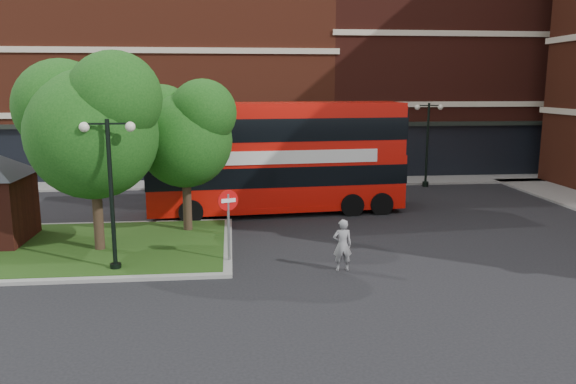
{
  "coord_description": "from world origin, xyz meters",
  "views": [
    {
      "loc": [
        -1.68,
        -17.85,
        6.04
      ],
      "look_at": [
        0.48,
        3.16,
        2.0
      ],
      "focal_mm": 35.0,
      "sensor_mm": 36.0,
      "label": 1
    }
  ],
  "objects": [
    {
      "name": "tree_island_west",
      "position": [
        -6.6,
        2.58,
        4.79
      ],
      "size": [
        5.4,
        4.71,
        7.21
      ],
      "color": "#2D2116",
      "rests_on": "ground"
    },
    {
      "name": "lamp_island",
      "position": [
        -5.5,
        0.2,
        2.83
      ],
      "size": [
        1.72,
        0.36,
        5.0
      ],
      "color": "black",
      "rests_on": "ground"
    },
    {
      "name": "ground",
      "position": [
        0.0,
        0.0,
        0.0
      ],
      "size": [
        120.0,
        120.0,
        0.0
      ],
      "primitive_type": "plane",
      "color": "black",
      "rests_on": "ground"
    },
    {
      "name": "lamp_far_right",
      "position": [
        10.0,
        14.5,
        2.83
      ],
      "size": [
        1.72,
        0.36,
        5.0
      ],
      "color": "black",
      "rests_on": "ground"
    },
    {
      "name": "car_white",
      "position": [
        5.88,
        16.0,
        0.72
      ],
      "size": [
        4.43,
        1.65,
        1.45
      ],
      "primitive_type": "imported",
      "rotation": [
        0.0,
        0.0,
        1.54
      ],
      "color": "white",
      "rests_on": "ground"
    },
    {
      "name": "bus",
      "position": [
        0.47,
        8.45,
        3.01
      ],
      "size": [
        12.2,
        3.71,
        4.59
      ],
      "rotation": [
        0.0,
        0.0,
        0.08
      ],
      "color": "red",
      "rests_on": "ground"
    },
    {
      "name": "lamp_far_left",
      "position": [
        2.0,
        14.5,
        2.83
      ],
      "size": [
        1.72,
        0.36,
        5.0
      ],
      "color": "black",
      "rests_on": "ground"
    },
    {
      "name": "traffic_island",
      "position": [
        -8.0,
        3.0,
        0.07
      ],
      "size": [
        12.6,
        7.6,
        0.15
      ],
      "color": "gray",
      "rests_on": "ground"
    },
    {
      "name": "terrace_far_left",
      "position": [
        -8.0,
        24.0,
        7.0
      ],
      "size": [
        26.0,
        12.0,
        14.0
      ],
      "primitive_type": "cube",
      "color": "maroon",
      "rests_on": "ground"
    },
    {
      "name": "car_silver",
      "position": [
        -3.79,
        14.52,
        0.71
      ],
      "size": [
        4.21,
        1.81,
        1.42
      ],
      "primitive_type": "imported",
      "rotation": [
        0.0,
        0.0,
        1.54
      ],
      "color": "#ACAFB4",
      "rests_on": "ground"
    },
    {
      "name": "woman",
      "position": [
        1.92,
        -0.36,
        0.87
      ],
      "size": [
        0.63,
        0.42,
        1.73
      ],
      "primitive_type": "imported",
      "rotation": [
        0.0,
        0.0,
        3.14
      ],
      "color": "gray",
      "rests_on": "ground"
    },
    {
      "name": "tree_island_east",
      "position": [
        -3.58,
        5.06,
        4.24
      ],
      "size": [
        4.46,
        3.9,
        6.29
      ],
      "color": "#2D2116",
      "rests_on": "ground"
    },
    {
      "name": "terrace_far_right",
      "position": [
        14.0,
        24.0,
        8.0
      ],
      "size": [
        18.0,
        12.0,
        16.0
      ],
      "primitive_type": "cube",
      "color": "#471911",
      "rests_on": "ground"
    },
    {
      "name": "pavement_far",
      "position": [
        0.0,
        16.5,
        0.06
      ],
      "size": [
        44.0,
        3.0,
        0.12
      ],
      "primitive_type": "cube",
      "color": "slate",
      "rests_on": "ground"
    },
    {
      "name": "no_entry_sign",
      "position": [
        -1.8,
        0.75,
        1.83
      ],
      "size": [
        0.69,
        0.29,
        2.57
      ],
      "rotation": [
        0.0,
        0.0,
        0.34
      ],
      "color": "slate",
      "rests_on": "ground"
    }
  ]
}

